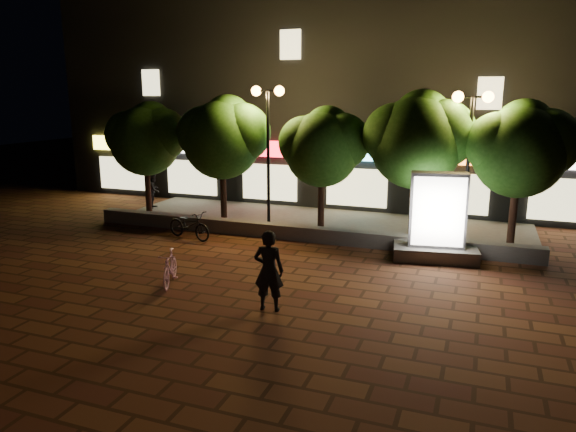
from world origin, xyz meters
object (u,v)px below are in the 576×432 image
at_px(street_lamp_right, 471,129).
at_px(tree_left, 224,135).
at_px(tree_far_left, 147,136).
at_px(ad_kiosk, 437,225).
at_px(tree_mid, 324,144).
at_px(rider, 269,271).
at_px(tree_right, 418,137).
at_px(tree_far_right, 521,146).
at_px(pedestrian, 154,190).
at_px(street_lamp_left, 268,121).
at_px(scooter_parked, 189,225).
at_px(scooter_pink, 170,268).

bearing_deg(street_lamp_right, tree_left, 178.32).
relative_size(tree_far_left, ad_kiosk, 1.71).
relative_size(tree_mid, rider, 2.32).
distance_m(tree_right, tree_far_right, 3.20).
distance_m(tree_far_right, pedestrian, 14.80).
bearing_deg(street_lamp_left, ad_kiosk, -16.49).
bearing_deg(tree_mid, pedestrian, 172.55).
xyz_separation_m(tree_mid, ad_kiosk, (4.24, -2.13, -2.13)).
relative_size(tree_far_left, tree_far_right, 0.97).
height_order(tree_far_left, street_lamp_left, street_lamp_left).
relative_size(scooter_parked, pedestrian, 1.22).
distance_m(tree_mid, scooter_pink, 7.68).
bearing_deg(rider, tree_far_right, -134.46).
relative_size(tree_left, street_lamp_left, 0.94).
xyz_separation_m(street_lamp_left, ad_kiosk, (6.29, -1.86, -2.94)).
xyz_separation_m(tree_left, tree_far_right, (10.50, -0.00, -0.08)).
xyz_separation_m(tree_left, ad_kiosk, (8.24, -2.13, -2.35)).
bearing_deg(tree_far_left, tree_left, 0.00).
xyz_separation_m(street_lamp_right, pedestrian, (-13.00, 1.32, -3.03)).
xyz_separation_m(street_lamp_left, scooter_pink, (-0.13, -6.57, -3.57)).
distance_m(tree_far_left, pedestrian, 2.70).
xyz_separation_m(street_lamp_left, scooter_parked, (-2.01, -2.41, -3.52)).
relative_size(scooter_pink, scooter_parked, 0.80).
distance_m(tree_right, scooter_parked, 8.42).
bearing_deg(scooter_pink, pedestrian, 106.09).
bearing_deg(tree_mid, scooter_pink, -107.70).
bearing_deg(scooter_parked, street_lamp_left, -24.75).
bearing_deg(tree_far_right, street_lamp_right, -170.39).
bearing_deg(tree_left, street_lamp_left, -7.70).
height_order(street_lamp_right, scooter_parked, street_lamp_right).
height_order(tree_left, scooter_pink, tree_left).
bearing_deg(scooter_pink, street_lamp_right, 22.07).
xyz_separation_m(tree_right, tree_far_right, (3.20, -0.00, -0.20)).
xyz_separation_m(tree_right, rider, (-2.37, -7.50, -2.60)).
xyz_separation_m(street_lamp_right, scooter_pink, (-7.13, -6.57, -3.43)).
xyz_separation_m(tree_far_left, street_lamp_left, (5.45, -0.26, 0.74)).
relative_size(tree_far_right, rider, 2.46).
bearing_deg(ad_kiosk, street_lamp_right, 69.15).
xyz_separation_m(tree_far_right, street_lamp_right, (-1.55, -0.26, 0.53)).
bearing_deg(ad_kiosk, tree_far_left, 169.74).
relative_size(street_lamp_left, ad_kiosk, 1.92).
bearing_deg(tree_far_right, tree_left, 180.00).
bearing_deg(pedestrian, ad_kiosk, -117.25).
bearing_deg(street_lamp_left, tree_far_right, 1.76).
relative_size(ad_kiosk, rider, 1.39).
relative_size(tree_far_left, tree_right, 0.91).
xyz_separation_m(tree_far_left, tree_left, (3.50, 0.00, 0.15)).
height_order(street_lamp_right, scooter_pink, street_lamp_right).
bearing_deg(scooter_parked, ad_kiosk, -71.09).
bearing_deg(street_lamp_right, tree_far_right, 9.61).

